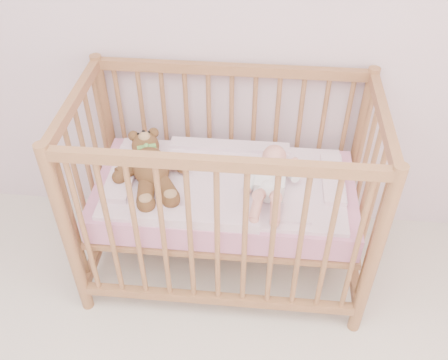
# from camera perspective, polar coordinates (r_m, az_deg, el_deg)

# --- Properties ---
(crib) EXTENTS (1.36, 0.76, 1.00)m
(crib) POSITION_cam_1_polar(r_m,az_deg,el_deg) (2.37, 0.11, -1.40)
(crib) COLOR #9E6443
(crib) RESTS_ON floor
(mattress) EXTENTS (1.22, 0.62, 0.13)m
(mattress) POSITION_cam_1_polar(r_m,az_deg,el_deg) (2.38, 0.11, -1.66)
(mattress) COLOR pink
(mattress) RESTS_ON crib
(blanket) EXTENTS (1.10, 0.58, 0.06)m
(blanket) POSITION_cam_1_polar(r_m,az_deg,el_deg) (2.33, 0.12, -0.31)
(blanket) COLOR pink
(blanket) RESTS_ON mattress
(baby) EXTENTS (0.29, 0.53, 0.12)m
(baby) POSITION_cam_1_polar(r_m,az_deg,el_deg) (2.26, 5.39, 0.45)
(baby) COLOR white
(baby) RESTS_ON blanket
(teddy_bear) EXTENTS (0.53, 0.63, 0.15)m
(teddy_bear) POSITION_cam_1_polar(r_m,az_deg,el_deg) (2.31, -8.36, 1.47)
(teddy_bear) COLOR brown
(teddy_bear) RESTS_ON blanket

